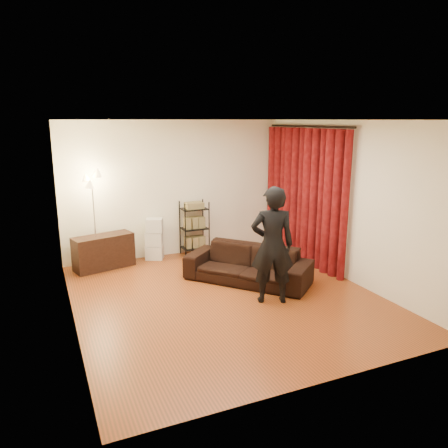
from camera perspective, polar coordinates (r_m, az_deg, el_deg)
name	(u,v)px	position (r m, az deg, el deg)	size (l,w,h in m)	color
floor	(226,297)	(6.92, 0.23, -9.51)	(5.00, 5.00, 0.00)	#984019
ceiling	(226,120)	(6.37, 0.25, 13.46)	(5.00, 5.00, 0.00)	white
wall_back	(176,189)	(8.82, -6.31, 4.60)	(5.00, 5.00, 0.00)	white
wall_front	(328,262)	(4.41, 13.43, -4.79)	(5.00, 5.00, 0.00)	white
wall_left	(67,227)	(6.00, -19.86, -0.39)	(5.00, 5.00, 0.00)	white
wall_right	(347,202)	(7.68, 15.83, 2.83)	(5.00, 5.00, 0.00)	white
curtain_rod	(308,126)	(8.40, 10.91, 12.42)	(0.04, 0.04, 2.65)	black
curtain	(304,196)	(8.51, 10.41, 3.62)	(0.22, 2.65, 2.55)	maroon
sofa	(248,265)	(7.45, 3.13, -5.30)	(2.09, 0.82, 0.61)	black
person	(272,245)	(6.52, 6.33, -2.77)	(0.65, 0.43, 1.78)	black
media_cabinet	(104,252)	(8.40, -15.44, -3.52)	(1.08, 0.41, 0.63)	black
storage_boxes	(154,239)	(8.70, -9.08, -1.93)	(0.33, 0.27, 0.83)	beige
wire_shelf	(194,228)	(8.86, -3.88, -0.56)	(0.50, 0.35, 1.11)	black
floor_lamp	(95,222)	(8.21, -16.56, 0.24)	(0.32, 0.32, 1.80)	silver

